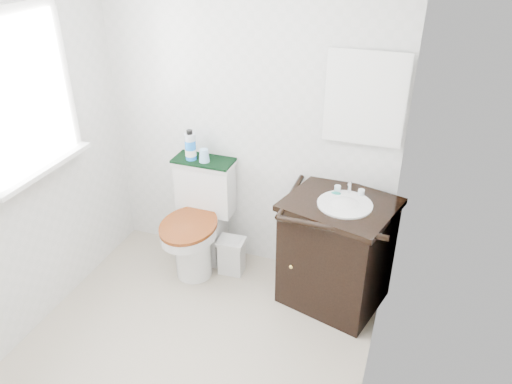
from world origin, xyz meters
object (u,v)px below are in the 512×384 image
Objects in this scene: toilet at (200,224)px; mouthwash_bottle at (190,146)px; cup at (204,155)px; vanity at (337,250)px; trash_bin at (232,255)px.

mouthwash_bottle reaches higher than toilet.
cup is at bearing -2.91° from mouthwash_bottle.
vanity is 9.33× the size of cup.
toilet is at bearing -48.68° from mouthwash_bottle.
trash_bin is 3.02× the size of cup.
trash_bin is (-0.82, 0.04, -0.28)m from vanity.
trash_bin is at bearing -18.37° from mouthwash_bottle.
toilet is at bearing 176.13° from trash_bin.
cup is (-1.06, 0.16, 0.49)m from vanity.
cup reaches higher than trash_bin.
trash_bin is (0.27, -0.02, -0.22)m from toilet.
vanity reaches higher than toilet.
toilet is 1.09m from vanity.
cup is at bearing 75.96° from toilet.
cup is (-0.24, 0.11, 0.77)m from trash_bin.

